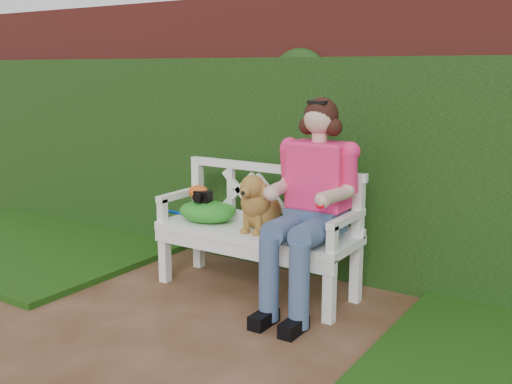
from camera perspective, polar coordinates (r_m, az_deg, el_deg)
The scene contains 11 objects.
ground at distance 3.73m, azimuth -9.09°, elevation -14.23°, with size 60.00×60.00×0.00m, color #422713.
brick_wall at distance 4.95m, azimuth 5.40°, elevation 5.65°, with size 10.00×0.30×2.20m, color maroon.
ivy_hedge at distance 4.79m, azimuth 4.12°, elevation 2.45°, with size 10.00×0.18×1.70m, color #2C511D.
grass_left at distance 5.98m, azimuth -20.57°, elevation -4.50°, with size 2.60×2.00×0.05m, color black.
garden_bench at distance 4.42m, azimuth -0.00°, elevation -6.49°, with size 1.58×0.60×0.48m, color white, non-canonical shape.
seated_woman at distance 4.04m, azimuth 5.60°, elevation -1.34°, with size 0.60×0.80×1.42m, color #E0254F, non-canonical shape.
dog at distance 4.25m, azimuth 0.41°, elevation -0.91°, with size 0.28×0.38×0.42m, color brown, non-canonical shape.
tennis_racket at distance 4.66m, azimuth -5.46°, elevation -2.32°, with size 0.53×0.22×0.03m, color white, non-canonical shape.
green_bag at distance 4.55m, azimuth -4.70°, elevation -1.81°, with size 0.46×0.35×0.16m, color #186E10, non-canonical shape.
camera_item at distance 4.52m, azimuth -5.06°, elevation -0.38°, with size 0.12×0.09×0.08m, color black.
baseball_glove at distance 4.58m, azimuth -5.51°, elevation -0.02°, with size 0.18×0.13×0.11m, color #CF511B.
Camera 1 is at (2.28, -2.46, 1.63)m, focal length 42.00 mm.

